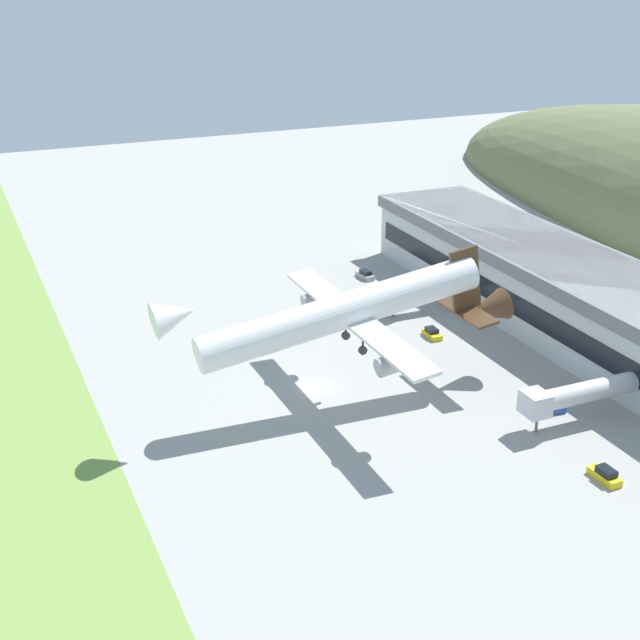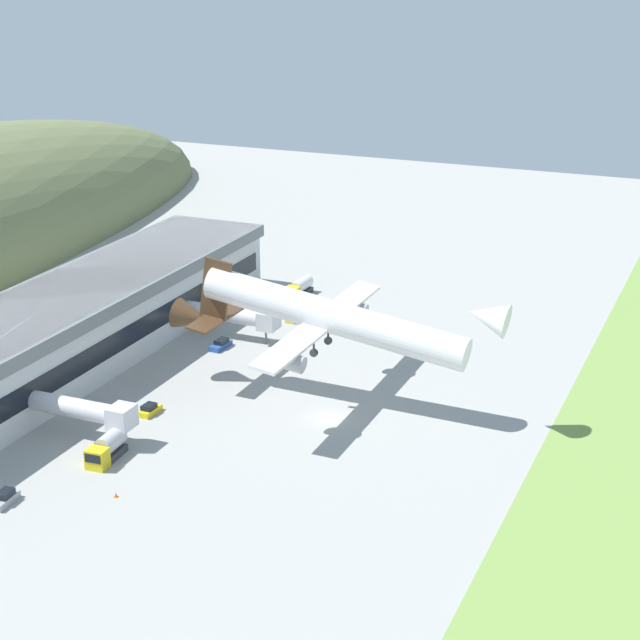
# 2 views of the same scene
# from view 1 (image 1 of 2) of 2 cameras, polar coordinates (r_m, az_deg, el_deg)

# --- Properties ---
(ground_plane) EXTENTS (341.99, 341.99, 0.00)m
(ground_plane) POSITION_cam_1_polar(r_m,az_deg,el_deg) (119.43, -0.35, -4.30)
(ground_plane) COLOR #9E9E99
(terminal_building) EXTENTS (97.17, 18.54, 11.36)m
(terminal_building) POSITION_cam_1_polar(r_m,az_deg,el_deg) (137.28, 16.44, 1.36)
(terminal_building) COLOR silver
(terminal_building) RESTS_ON ground_plane
(jetway_0) EXTENTS (3.38, 14.86, 5.43)m
(jetway_0) POSITION_cam_1_polar(r_m,az_deg,el_deg) (143.08, 6.36, 2.00)
(jetway_0) COLOR silver
(jetway_0) RESTS_ON ground_plane
(jetway_1) EXTENTS (3.38, 16.20, 5.43)m
(jetway_1) POSITION_cam_1_polar(r_m,az_deg,el_deg) (113.11, 15.97, -4.61)
(jetway_1) COLOR silver
(jetway_1) RESTS_ON ground_plane
(cargo_airplane) EXTENTS (36.90, 48.49, 11.98)m
(cargo_airplane) POSITION_cam_1_polar(r_m,az_deg,el_deg) (111.03, 1.84, 0.48)
(cargo_airplane) COLOR white
(service_car_0) EXTENTS (4.45, 1.95, 1.44)m
(service_car_0) POSITION_cam_1_polar(r_m,az_deg,el_deg) (117.90, 14.60, -5.16)
(service_car_0) COLOR #264C99
(service_car_0) RESTS_ON ground_plane
(service_car_1) EXTENTS (4.18, 1.99, 1.52)m
(service_car_1) POSITION_cam_1_polar(r_m,az_deg,el_deg) (158.48, 2.90, 2.90)
(service_car_1) COLOR #999EA3
(service_car_1) RESTS_ON ground_plane
(service_car_2) EXTENTS (3.75, 1.83, 1.42)m
(service_car_2) POSITION_cam_1_polar(r_m,az_deg,el_deg) (135.22, 7.18, -0.86)
(service_car_2) COLOR gold
(service_car_2) RESTS_ON ground_plane
(service_car_3) EXTENTS (4.08, 1.73, 1.61)m
(service_car_3) POSITION_cam_1_polar(r_m,az_deg,el_deg) (104.22, 17.77, -9.44)
(service_car_3) COLOR gold
(service_car_3) RESTS_ON ground_plane
(box_truck) EXTENTS (6.63, 2.80, 3.27)m
(box_truck) POSITION_cam_1_polar(r_m,az_deg,el_deg) (144.78, 3.66, 1.31)
(box_truck) COLOR gold
(box_truck) RESTS_ON ground_plane
(traffic_cone_0) EXTENTS (0.52, 0.52, 0.58)m
(traffic_cone_0) POSITION_cam_1_polar(r_m,az_deg,el_deg) (149.04, 0.25, 1.48)
(traffic_cone_0) COLOR orange
(traffic_cone_0) RESTS_ON ground_plane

